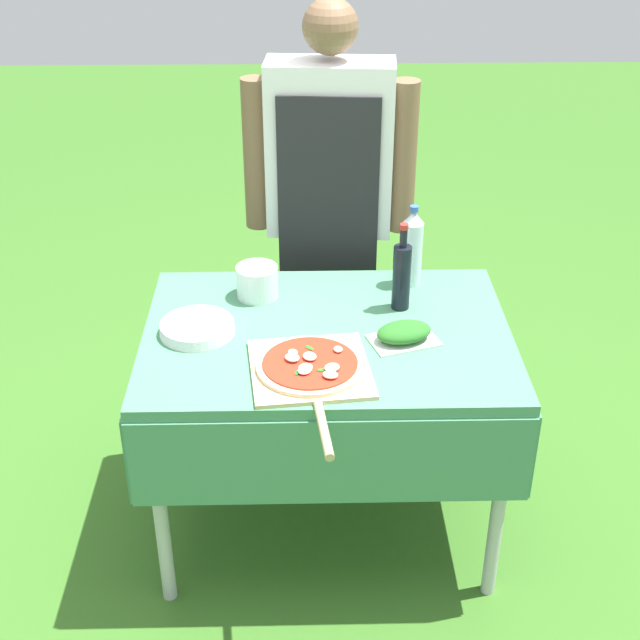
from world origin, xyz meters
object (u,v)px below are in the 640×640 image
pizza_on_peel (311,369)px  oil_bottle (402,275)px  plate_stack (197,328)px  prep_table (327,357)px  water_bottle (412,248)px  herb_container (404,333)px  mixing_tub (257,282)px  person_cook (329,191)px

pizza_on_peel → oil_bottle: 0.47m
pizza_on_peel → plate_stack: size_ratio=2.56×
prep_table → pizza_on_peel: bearing=-103.2°
water_bottle → herb_container: (-0.06, -0.36, -0.10)m
pizza_on_peel → mixing_tub: mixing_tub is taller
pizza_on_peel → herb_container: size_ratio=2.54×
plate_stack → pizza_on_peel: bearing=-33.9°
oil_bottle → herb_container: (-0.01, -0.20, -0.09)m
prep_table → person_cook: person_cook is taller
person_cook → water_bottle: 0.42m
person_cook → mixing_tub: bearing=63.6°
herb_container → mixing_tub: 0.52m
oil_bottle → water_bottle: size_ratio=1.04×
mixing_tub → oil_bottle: bearing=-10.6°
prep_table → water_bottle: water_bottle is taller
person_cook → oil_bottle: (0.21, -0.49, -0.08)m
prep_table → plate_stack: plate_stack is taller
person_cook → herb_container: person_cook is taller
herb_container → plate_stack: size_ratio=1.00×
herb_container → mixing_tub: bearing=146.9°
plate_stack → mixing_tub: bearing=52.4°
pizza_on_peel → oil_bottle: (0.28, 0.36, 0.10)m
person_cook → plate_stack: size_ratio=7.09×
prep_table → water_bottle: 0.47m
person_cook → herb_container: size_ratio=7.05×
prep_table → person_cook: (0.03, 0.63, 0.28)m
water_bottle → mixing_tub: 0.51m
prep_table → water_bottle: (0.28, 0.30, 0.22)m
person_cook → water_bottle: bearing=132.2°
water_bottle → prep_table: bearing=-133.1°
pizza_on_peel → mixing_tub: (-0.16, 0.45, 0.04)m
mixing_tub → person_cook: bearing=59.2°
oil_bottle → mixing_tub: oil_bottle is taller
prep_table → person_cook: bearing=87.7°
prep_table → mixing_tub: 0.34m
person_cook → mixing_tub: (-0.24, -0.41, -0.14)m
water_bottle → oil_bottle: bearing=-107.1°
prep_table → herb_container: herb_container is taller
person_cook → pizza_on_peel: size_ratio=2.77×
water_bottle → plate_stack: (-0.67, -0.30, -0.11)m
herb_container → person_cook: bearing=105.9°
prep_table → mixing_tub: bearing=133.9°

